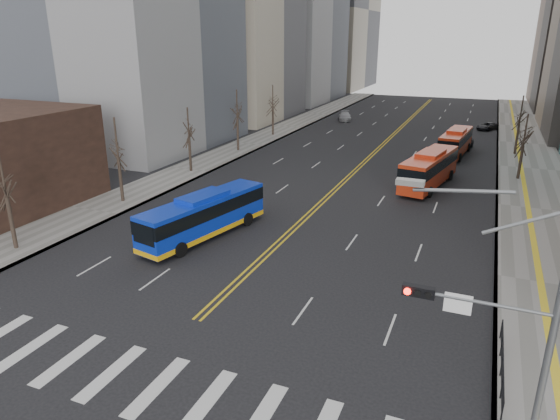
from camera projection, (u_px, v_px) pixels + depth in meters
name	position (u px, v px, depth m)	size (l,w,h in m)	color
ground	(134.00, 379.00, 21.08)	(220.00, 220.00, 0.00)	black
sidewalk_right	(531.00, 169.00, 53.93)	(7.00, 130.00, 0.15)	gray
sidewalk_left	(249.00, 144.00, 66.23)	(5.00, 130.00, 0.15)	gray
crosswalk	(134.00, 379.00, 21.08)	(26.70, 4.00, 0.01)	silver
centerline	(387.00, 140.00, 69.00)	(0.55, 100.00, 0.01)	gold
signal_mast	(504.00, 324.00, 16.23)	(5.37, 0.37, 9.39)	gray
pedestrian_railing	(502.00, 362.00, 20.86)	(0.06, 6.06, 1.02)	black
street_trees	(284.00, 125.00, 52.17)	(35.20, 47.20, 7.60)	#2F221C
blue_bus	(204.00, 214.00, 35.51)	(4.68, 11.17, 3.21)	#0D2EC7
red_bus_near	(429.00, 167.00, 47.40)	(4.37, 11.00, 3.41)	red
red_bus_far	(456.00, 141.00, 59.77)	(3.32, 10.14, 3.19)	red
car_white	(188.00, 218.00, 37.64)	(1.49, 4.28, 1.41)	white
car_dark_mid	(464.00, 143.00, 64.11)	(1.59, 3.95, 1.35)	black
car_silver	(345.00, 116.00, 84.95)	(1.99, 4.89, 1.42)	#A4A5AA
car_dark_far	(487.00, 126.00, 76.40)	(1.89, 4.10, 1.14)	black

